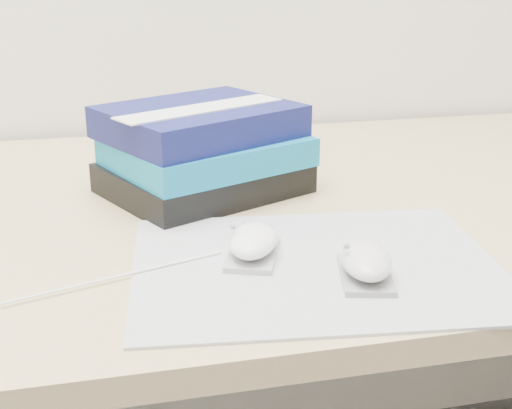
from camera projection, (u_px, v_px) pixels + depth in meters
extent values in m
cube|color=tan|center=(284.00, 205.00, 0.99)|extent=(1.60, 0.80, 0.03)
cube|color=tan|center=(233.00, 311.00, 1.46)|extent=(1.52, 0.03, 0.35)
cube|color=#92939A|center=(316.00, 265.00, 0.76)|extent=(0.42, 0.35, 0.00)
cube|color=#A6A6A8|center=(253.00, 254.00, 0.78)|extent=(0.08, 0.11, 0.01)
ellipsoid|color=white|center=(253.00, 239.00, 0.77)|extent=(0.08, 0.11, 0.03)
ellipsoid|color=#939396|center=(233.00, 227.00, 0.76)|extent=(0.01, 0.01, 0.01)
cube|color=gray|center=(365.00, 274.00, 0.73)|extent=(0.07, 0.10, 0.01)
ellipsoid|color=silver|center=(366.00, 259.00, 0.73)|extent=(0.07, 0.10, 0.03)
ellipsoid|color=gray|center=(347.00, 246.00, 0.72)|extent=(0.01, 0.01, 0.01)
cylinder|color=white|center=(119.00, 276.00, 0.73)|extent=(0.23, 0.08, 0.00)
cube|color=black|center=(203.00, 178.00, 0.99)|extent=(0.31, 0.28, 0.04)
cube|color=#0F7AA9|center=(207.00, 151.00, 0.98)|extent=(0.30, 0.27, 0.04)
cube|color=#121653|center=(199.00, 121.00, 0.97)|extent=(0.30, 0.28, 0.04)
cube|color=white|center=(202.00, 109.00, 0.94)|extent=(0.24, 0.15, 0.00)
cube|color=black|center=(164.00, 152.00, 1.07)|extent=(0.14, 0.12, 0.07)
cylinder|color=black|center=(163.00, 131.00, 1.06)|extent=(0.14, 0.12, 0.08)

